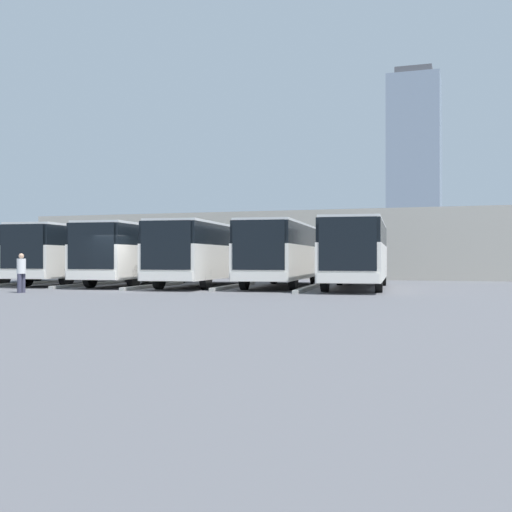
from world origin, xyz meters
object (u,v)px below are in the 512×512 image
Objects in this scene: bus_2 at (205,252)px; bus_4 at (79,252)px; bus_0 at (357,251)px; bus_5 at (22,252)px; bus_1 at (282,252)px; bus_3 at (140,252)px; pedestrian at (21,272)px.

bus_2 and bus_4 have the same top height.
bus_0 and bus_4 have the same top height.
bus_4 is 1.00× the size of bus_5.
bus_3 is at bearing -2.20° from bus_1.
bus_4 is at bearing -152.85° from pedestrian.
bus_1 is (3.93, -0.74, 0.00)m from bus_0.
bus_3 is 3.93m from bus_4.
bus_5 is 7.00× the size of pedestrian.
bus_0 is 1.00× the size of bus_5.
bus_3 is at bearing -10.67° from bus_2.
bus_4 reaches higher than pedestrian.
bus_2 is 3.94m from bus_3.
bus_3 is 7.86m from bus_5.
bus_5 is (7.86, -0.22, 0.00)m from bus_3.
bus_5 reaches higher than pedestrian.
bus_5 is (3.93, -0.03, 0.00)m from bus_4.
pedestrian is at bearing 78.27° from bus_3.
bus_0 is at bearing 172.86° from bus_5.
bus_5 is at bearing -7.35° from bus_3.
bus_2 and bus_5 have the same top height.
bus_2 is 7.00× the size of pedestrian.
bus_0 is 1.00× the size of bus_4.
bus_1 is 1.00× the size of bus_4.
bus_0 is at bearing 172.61° from bus_4.
bus_2 is 11.80m from bus_5.
bus_2 is 7.87m from bus_4.
bus_3 is (7.86, 0.49, 0.00)m from bus_1.
bus_0 is 7.00× the size of pedestrian.
pedestrian is (0.89, 8.53, -0.90)m from bus_3.
bus_0 is at bearing 173.00° from bus_3.
bus_2 is at bearing 171.54° from bus_5.
bus_1 is at bearing -173.87° from bus_2.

